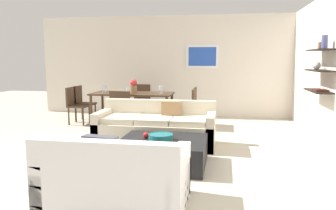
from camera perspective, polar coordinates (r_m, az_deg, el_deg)
name	(u,v)px	position (r m, az deg, el deg)	size (l,w,h in m)	color
ground_plane	(149,149)	(5.76, -3.36, -7.62)	(18.00, 18.00, 0.00)	#BCB29E
back_wall_unit	(189,66)	(8.98, 3.67, 6.76)	(8.40, 0.09, 2.70)	silver
right_wall_shelf_unit	(330,71)	(6.25, 26.25, 5.37)	(0.34, 8.20, 2.70)	silver
sofa_beige	(156,129)	(5.99, -2.06, -4.11)	(2.12, 0.90, 0.78)	beige
loveseat_white	(115,178)	(3.64, -9.14, -12.32)	(1.51, 0.90, 0.78)	white
coffee_table	(163,152)	(4.88, -0.91, -8.18)	(1.25, 1.07, 0.38)	black
decorative_bowl	(161,136)	(4.82, -1.26, -5.47)	(0.36, 0.36, 0.09)	#19666B
apple_on_coffee_table	(146,135)	(4.92, -3.85, -5.24)	(0.09, 0.09, 0.09)	red
dining_table	(132,96)	(7.82, -6.20, 1.59)	(1.90, 0.84, 0.75)	#422D1E
dining_chair_right_near	(188,106)	(7.40, 3.56, -0.11)	(0.44, 0.44, 0.88)	#422D1E
dining_chair_right_far	(190,103)	(7.77, 3.87, 0.28)	(0.44, 0.44, 0.88)	#422D1E
dining_chair_head	(141,99)	(8.64, -4.67, 1.06)	(0.44, 0.44, 0.88)	#422D1E
dining_chair_left_far	(82,101)	(8.49, -14.65, 0.70)	(0.44, 0.44, 0.88)	#422D1E
dining_chair_foot	(122,108)	(7.06, -8.03, -0.57)	(0.44, 0.44, 0.88)	#422D1E
dining_chair_left_near	(75,103)	(8.15, -15.76, 0.36)	(0.44, 0.44, 0.88)	#422D1E
wine_glass_left_near	(102,87)	(7.93, -11.29, 3.07)	(0.08, 0.08, 0.19)	silver
wine_glass_right_far	(162,88)	(7.74, -1.03, 3.00)	(0.06, 0.06, 0.17)	silver
wine_glass_left_far	(106,87)	(8.12, -10.76, 3.05)	(0.07, 0.07, 0.16)	silver
wine_glass_foot	(128,90)	(7.46, -6.99, 2.60)	(0.07, 0.07, 0.15)	silver
wine_glass_right_near	(160,88)	(7.54, -1.33, 2.95)	(0.07, 0.07, 0.19)	silver
centerpiece_vase	(134,86)	(7.79, -5.98, 3.28)	(0.16, 0.16, 0.32)	olive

